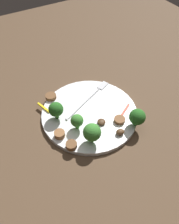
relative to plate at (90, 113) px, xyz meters
The scene contains 15 objects.
ground_plane 0.01m from the plate, ahead, with size 1.40×1.40×0.00m, color #4C3826.
plate is the anchor object (origin of this frame).
fork 0.06m from the plate, 55.16° to the left, with size 0.17×0.08×0.00m.
broccoli_floret_0 0.13m from the plate, 50.28° to the right, with size 0.04×0.04×0.05m.
broccoli_floret_1 0.07m from the plate, 150.27° to the right, with size 0.03×0.03×0.04m.
broccoli_floret_2 0.09m from the plate, 162.58° to the left, with size 0.04×0.04×0.05m.
broccoli_floret_3 0.10m from the plate, 116.44° to the right, with size 0.04×0.04×0.06m.
sausage_slice_0 0.12m from the plate, 123.91° to the left, with size 0.03×0.03×0.01m, color brown.
sausage_slice_1 0.08m from the plate, 52.23° to the right, with size 0.03×0.03×0.01m, color brown.
sausage_slice_2 0.11m from the plate, 163.03° to the right, with size 0.03×0.03×0.01m, color brown.
sausage_slice_3 0.12m from the plate, 141.35° to the right, with size 0.03×0.03×0.01m, color brown.
mushroom_1 0.05m from the plate, 81.40° to the right, with size 0.02×0.02×0.01m, color #422B19.
mushroom_2 0.10m from the plate, 73.66° to the right, with size 0.02×0.02×0.01m, color #4C331E.
pepper_strip_0 0.10m from the plate, 27.40° to the right, with size 0.05×0.00×0.00m, color red.
pepper_strip_3 0.13m from the plate, 143.59° to the left, with size 0.05×0.01×0.00m, color yellow.
Camera 1 is at (-0.20, -0.34, 0.46)m, focal length 35.95 mm.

